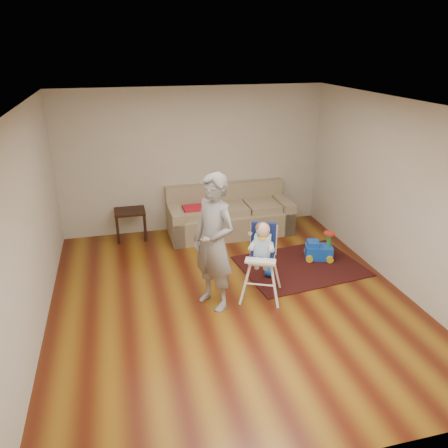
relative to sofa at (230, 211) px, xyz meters
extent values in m
plane|color=#4D1B0C|center=(-0.59, -2.30, -0.45)|extent=(5.50, 5.50, 0.00)
cube|color=beige|center=(-0.59, 0.45, 0.90)|extent=(5.00, 0.04, 2.70)
cube|color=beige|center=(-3.09, -2.30, 0.90)|extent=(0.04, 5.50, 2.70)
cube|color=beige|center=(1.91, -2.30, 0.90)|extent=(0.04, 5.50, 2.70)
cube|color=white|center=(-0.59, -2.30, 2.25)|extent=(5.00, 5.50, 0.04)
cube|color=red|center=(-0.63, -0.05, 0.14)|extent=(0.53, 0.34, 0.04)
cube|color=black|center=(0.77, -1.64, -0.44)|extent=(2.07, 1.66, 0.02)
sphere|color=blue|center=(0.15, -1.84, -0.36)|extent=(0.15, 0.15, 0.15)
cylinder|color=blue|center=(-0.21, -2.44, 0.58)|extent=(0.06, 0.11, 0.01)
imported|color=gray|center=(-0.85, -2.38, 0.50)|extent=(0.75, 0.82, 1.89)
camera|label=1|loc=(-1.99, -7.48, 2.94)|focal=35.00mm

